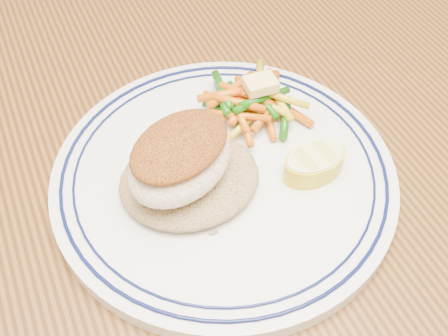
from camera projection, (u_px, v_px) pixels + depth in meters
dining_table at (188, 245)px, 0.56m from camera, size 1.50×0.90×0.75m
plate at (224, 176)px, 0.48m from camera, size 0.29×0.29×0.02m
rice_pilaf at (189, 176)px, 0.46m from camera, size 0.12×0.10×0.02m
fish_fillet at (180, 159)px, 0.43m from camera, size 0.11×0.10×0.05m
vegetable_pile at (250, 101)px, 0.51m from camera, size 0.10×0.10×0.03m
butter_pat at (260, 84)px, 0.50m from camera, size 0.03×0.02×0.01m
lemon_wedge at (314, 163)px, 0.47m from camera, size 0.06×0.05×0.02m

